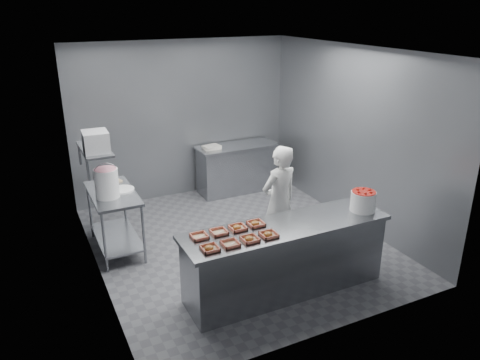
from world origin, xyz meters
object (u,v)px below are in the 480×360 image
tray_5 (219,232)px  strawberry_tub (363,200)px  tray_4 (199,236)px  tray_6 (238,228)px  worker (279,202)px  tray_2 (250,239)px  tray_7 (256,224)px  tray_3 (269,235)px  service_counter (285,258)px  appliance (96,142)px  prep_table (114,212)px  glaze_bucket (107,182)px  tray_0 (210,248)px  tray_1 (230,244)px  back_counter (237,168)px

tray_5 → strawberry_tub: size_ratio=0.59×
tray_4 → tray_6: (0.48, -0.00, 0.00)m
tray_6 → worker: size_ratio=0.12×
tray_2 → tray_5: bearing=127.3°
tray_4 → tray_5: bearing=0.0°
tray_7 → worker: size_ratio=0.12×
tray_7 → tray_3: bearing=-90.0°
service_counter → tray_4: bearing=171.6°
tray_5 → appliance: size_ratio=0.52×
tray_7 → worker: worker is taller
tray_6 → prep_table: bearing=120.9°
tray_2 → worker: size_ratio=0.12×
tray_7 → glaze_bucket: glaze_bucket is taller
service_counter → prep_table: bearing=130.2°
tray_4 → worker: 1.59m
tray_0 → tray_4: bearing=89.4°
tray_2 → tray_4: tray_2 is taller
appliance → tray_2: bearing=-54.9°
prep_table → tray_5: 2.01m
tray_1 → tray_4: bearing=127.7°
tray_5 → glaze_bucket: bearing=119.3°
tray_2 → worker: (0.96, 0.98, -0.12)m
strawberry_tub → prep_table: bearing=143.6°
worker → service_counter: bearing=53.1°
tray_7 → worker: (0.72, 0.67, -0.12)m
back_counter → tray_0: bearing=-119.9°
prep_table → tray_6: bearing=-59.1°
tray_0 → tray_3: (0.72, 0.00, 0.00)m
tray_6 → appliance: appliance is taller
tray_4 → strawberry_tub: size_ratio=0.59×
back_counter → tray_2: 3.74m
service_counter → appliance: bearing=135.7°
tray_4 → service_counter: bearing=-8.4°
tray_0 → back_counter: bearing=60.1°
prep_table → tray_6: (1.07, -1.79, 0.33)m
tray_2 → appliance: bearing=122.8°
service_counter → worker: 0.97m
tray_5 → strawberry_tub: bearing=-6.6°
service_counter → tray_7: size_ratio=13.88×
tray_6 → worker: bearing=34.9°
service_counter → tray_1: bearing=-169.2°
tray_1 → tray_5: 0.31m
prep_table → appliance: 1.13m
tray_2 → tray_3: (0.24, 0.00, 0.00)m
prep_table → back_counter: size_ratio=0.80×
tray_6 → appliance: (-1.24, 1.62, 0.78)m
glaze_bucket → tray_4: bearing=-67.4°
service_counter → appliance: appliance is taller
tray_0 → tray_3: bearing=0.0°
service_counter → appliance: 2.83m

